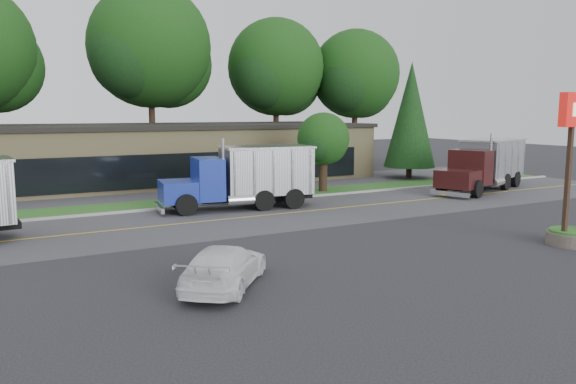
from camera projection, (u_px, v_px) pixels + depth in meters
name	position (u px, v px, depth m)	size (l,w,h in m)	color
ground	(313.00, 264.00, 19.37)	(140.00, 140.00, 0.00)	#343439
road	(216.00, 221.00, 27.16)	(60.00, 8.00, 0.02)	#56565C
center_line	(216.00, 221.00, 27.16)	(60.00, 0.12, 0.01)	gold
curb	(187.00, 208.00, 30.79)	(60.00, 0.30, 0.12)	#9E9E99
grass_verge	(177.00, 203.00, 32.35)	(60.00, 3.40, 0.03)	#295E20
far_parking	(153.00, 192.00, 36.68)	(60.00, 7.00, 0.02)	#56565C
strip_mall	(156.00, 155.00, 42.55)	(32.00, 12.00, 4.00)	tan
bilo_sign	(575.00, 194.00, 21.96)	(2.20, 1.90, 5.95)	#6B6054
tree_far_c	(151.00, 52.00, 49.44)	(11.43, 10.76, 16.30)	#382619
tree_far_d	(277.00, 72.00, 54.51)	(9.94, 9.35, 14.18)	#382619
tree_far_e	(356.00, 78.00, 56.68)	(9.41, 8.86, 13.43)	#382619
evergreen_right	(411.00, 115.00, 43.85)	(4.00, 4.00, 9.09)	#382619
tree_verge	(324.00, 141.00, 36.75)	(3.64, 3.43, 5.19)	#382619
dump_truck_blue	(246.00, 175.00, 30.38)	(8.47, 3.71, 3.36)	black
dump_truck_maroon	(485.00, 163.00, 37.68)	(9.63, 5.54, 3.36)	black
rally_car	(224.00, 266.00, 16.78)	(1.78, 4.38, 1.27)	white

